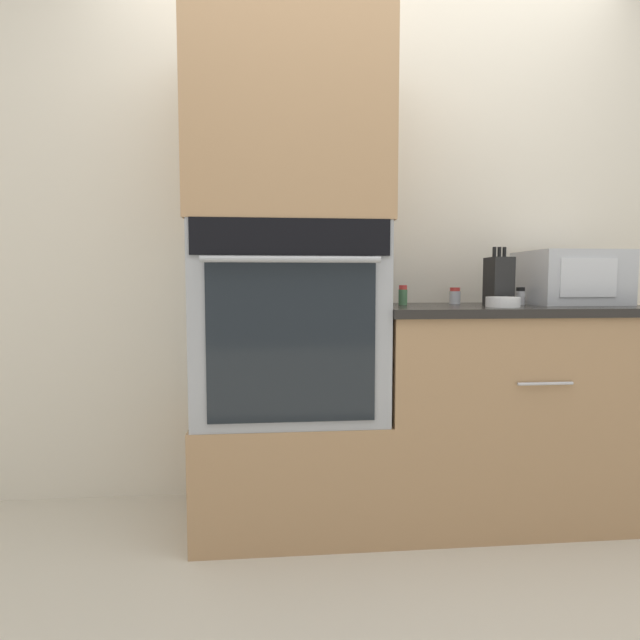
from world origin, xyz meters
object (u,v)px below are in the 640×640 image
Objects in this scene: bowl at (503,302)px; condiment_jar_far at (403,295)px; knife_block at (499,281)px; condiment_jar_near at (455,296)px; condiment_jar_mid at (520,296)px; microwave at (569,278)px; wall_oven at (289,321)px.

bowl is 0.42m from condiment_jar_far.
knife_block is 1.87× the size of bowl.
condiment_jar_near is 0.29m from condiment_jar_far.
bowl is at bearing -131.35° from condiment_jar_mid.
bowl is at bearing -152.41° from microwave.
condiment_jar_near is 0.87× the size of condiment_jar_far.
knife_block is at bearing -168.91° from microwave.
condiment_jar_near is (-0.50, 0.10, -0.08)m from microwave.
bowl is (-0.42, -0.22, -0.10)m from microwave.
bowl is at bearing -107.94° from knife_block.
wall_oven reaches higher than condiment_jar_near.
condiment_jar_mid is 0.54m from condiment_jar_far.
microwave is at bearing 27.59° from bowl.
condiment_jar_mid is (1.05, 0.06, 0.10)m from wall_oven.
condiment_jar_mid is at bearing -23.59° from condiment_jar_near.
knife_block is at bearing -157.07° from condiment_jar_mid.
microwave is 0.48m from bowl.
knife_block is 0.23m from condiment_jar_near.
knife_block reaches higher than microwave.
bowl is at bearing -9.37° from wall_oven.
microwave reaches higher than condiment_jar_near.
knife_block is 3.32× the size of condiment_jar_near.
microwave is 0.26m from condiment_jar_mid.
condiment_jar_far is at bearing 169.03° from knife_block.
microwave is at bearing -10.82° from condiment_jar_near.
microwave is 2.98× the size of bowl.
wall_oven is 3.08× the size of knife_block.
condiment_jar_near is at bearing 156.41° from condiment_jar_mid.
condiment_jar_far is (-0.54, 0.02, 0.00)m from condiment_jar_mid.
wall_oven is 10.22× the size of condiment_jar_near.
wall_oven is at bearing 170.63° from bowl.
microwave is 0.38m from knife_block.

